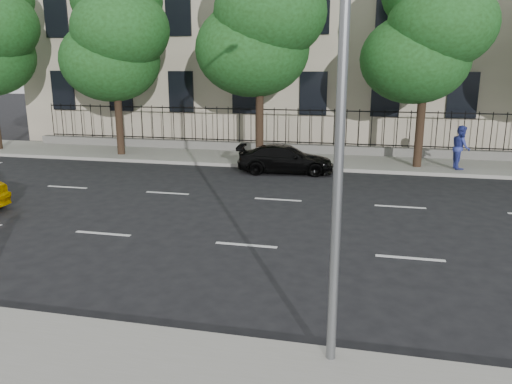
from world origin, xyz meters
TOP-DOWN VIEW (x-y plane):
  - ground at (0.00, 0.00)m, footprint 120.00×120.00m
  - far_sidewalk at (0.00, 14.00)m, footprint 60.00×4.00m
  - lane_markings at (0.00, 4.75)m, footprint 49.60×4.62m
  - iron_fence at (0.00, 15.70)m, footprint 30.00×0.50m
  - street_light at (2.50, -1.77)m, footprint 0.25×3.32m
  - tree_b at (-8.96, 13.36)m, footprint 5.53×5.12m
  - tree_c at (-1.96, 13.36)m, footprint 5.89×5.50m
  - tree_d at (5.04, 13.36)m, footprint 5.34×4.94m
  - black_sedan at (-0.47, 11.34)m, footprint 4.18×2.04m
  - pedestrian_far at (6.70, 13.10)m, footprint 0.77×0.95m

SIDE VIEW (x-z plane):
  - ground at x=0.00m, z-range 0.00..0.00m
  - lane_markings at x=0.00m, z-range 0.00..0.01m
  - far_sidewalk at x=0.00m, z-range 0.00..0.15m
  - black_sedan at x=-0.47m, z-range 0.00..1.17m
  - iron_fence at x=0.00m, z-range -0.45..1.75m
  - pedestrian_far at x=6.70m, z-range 0.15..1.98m
  - street_light at x=2.50m, z-range 1.12..9.17m
  - tree_d at x=5.04m, z-range 1.42..10.26m
  - tree_b at x=-8.96m, z-range 1.35..10.33m
  - tree_c at x=-1.96m, z-range 1.51..11.31m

